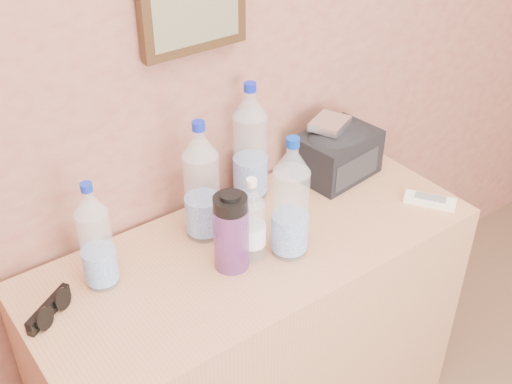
{
  "coord_description": "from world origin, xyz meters",
  "views": [
    {
      "loc": [
        -0.73,
        0.61,
        1.92
      ],
      "look_at": [
        0.08,
        1.71,
        0.98
      ],
      "focal_mm": 45.0,
      "sensor_mm": 36.0,
      "label": 1
    }
  ],
  "objects_px": {
    "dresser": "(255,344)",
    "toiletry_bag": "(338,152)",
    "pet_large_c": "(250,148)",
    "ac_remote": "(430,201)",
    "nalgene_bottle": "(231,231)",
    "pet_large_b": "(202,187)",
    "pet_small": "(252,224)",
    "foil_packet": "(330,124)",
    "pet_large_d": "(291,204)",
    "sunglasses": "(49,309)",
    "pet_large_a": "(96,241)"
  },
  "relations": [
    {
      "from": "pet_large_d",
      "to": "pet_large_c",
      "type": "bearing_deg",
      "value": 74.76
    },
    {
      "from": "nalgene_bottle",
      "to": "ac_remote",
      "type": "height_order",
      "value": "nalgene_bottle"
    },
    {
      "from": "pet_large_b",
      "to": "foil_packet",
      "type": "bearing_deg",
      "value": 4.05
    },
    {
      "from": "dresser",
      "to": "pet_large_a",
      "type": "xyz_separation_m",
      "value": [
        -0.4,
        0.11,
        0.53
      ]
    },
    {
      "from": "ac_remote",
      "to": "foil_packet",
      "type": "relative_size",
      "value": 1.31
    },
    {
      "from": "pet_large_d",
      "to": "sunglasses",
      "type": "distance_m",
      "value": 0.65
    },
    {
      "from": "dresser",
      "to": "nalgene_bottle",
      "type": "relative_size",
      "value": 5.63
    },
    {
      "from": "pet_large_b",
      "to": "ac_remote",
      "type": "distance_m",
      "value": 0.7
    },
    {
      "from": "pet_large_b",
      "to": "ac_remote",
      "type": "relative_size",
      "value": 2.33
    },
    {
      "from": "pet_large_b",
      "to": "sunglasses",
      "type": "relative_size",
      "value": 2.36
    },
    {
      "from": "dresser",
      "to": "toiletry_bag",
      "type": "height_order",
      "value": "toiletry_bag"
    },
    {
      "from": "pet_large_a",
      "to": "toiletry_bag",
      "type": "xyz_separation_m",
      "value": [
        0.83,
        0.03,
        -0.05
      ]
    },
    {
      "from": "pet_large_c",
      "to": "ac_remote",
      "type": "relative_size",
      "value": 2.44
    },
    {
      "from": "pet_small",
      "to": "nalgene_bottle",
      "type": "height_order",
      "value": "pet_small"
    },
    {
      "from": "pet_small",
      "to": "dresser",
      "type": "bearing_deg",
      "value": 43.27
    },
    {
      "from": "pet_large_b",
      "to": "nalgene_bottle",
      "type": "relative_size",
      "value": 1.57
    },
    {
      "from": "pet_large_b",
      "to": "nalgene_bottle",
      "type": "xyz_separation_m",
      "value": [
        -0.01,
        -0.16,
        -0.05
      ]
    },
    {
      "from": "pet_large_a",
      "to": "nalgene_bottle",
      "type": "bearing_deg",
      "value": -24.75
    },
    {
      "from": "pet_small",
      "to": "toiletry_bag",
      "type": "relative_size",
      "value": 1.01
    },
    {
      "from": "pet_large_d",
      "to": "nalgene_bottle",
      "type": "xyz_separation_m",
      "value": [
        -0.16,
        0.05,
        -0.04
      ]
    },
    {
      "from": "toiletry_bag",
      "to": "foil_packet",
      "type": "bearing_deg",
      "value": 120.41
    },
    {
      "from": "pet_small",
      "to": "pet_large_c",
      "type": "bearing_deg",
      "value": 54.74
    },
    {
      "from": "pet_large_b",
      "to": "foil_packet",
      "type": "relative_size",
      "value": 3.05
    },
    {
      "from": "nalgene_bottle",
      "to": "pet_large_a",
      "type": "bearing_deg",
      "value": 155.25
    },
    {
      "from": "toiletry_bag",
      "to": "pet_large_b",
      "type": "bearing_deg",
      "value": 174.54
    },
    {
      "from": "pet_large_a",
      "to": "toiletry_bag",
      "type": "distance_m",
      "value": 0.83
    },
    {
      "from": "dresser",
      "to": "ac_remote",
      "type": "relative_size",
      "value": 8.38
    },
    {
      "from": "sunglasses",
      "to": "foil_packet",
      "type": "distance_m",
      "value": 0.98
    },
    {
      "from": "dresser",
      "to": "toiletry_bag",
      "type": "bearing_deg",
      "value": 18.0
    },
    {
      "from": "pet_large_b",
      "to": "sunglasses",
      "type": "xyz_separation_m",
      "value": [
        -0.47,
        -0.05,
        -0.14
      ]
    },
    {
      "from": "ac_remote",
      "to": "pet_large_d",
      "type": "bearing_deg",
      "value": -132.52
    },
    {
      "from": "ac_remote",
      "to": "pet_large_c",
      "type": "bearing_deg",
      "value": -165.3
    },
    {
      "from": "pet_large_b",
      "to": "ac_remote",
      "type": "bearing_deg",
      "value": -24.16
    },
    {
      "from": "pet_large_a",
      "to": "pet_small",
      "type": "height_order",
      "value": "pet_large_a"
    },
    {
      "from": "pet_large_b",
      "to": "toiletry_bag",
      "type": "relative_size",
      "value": 1.45
    },
    {
      "from": "pet_large_b",
      "to": "sunglasses",
      "type": "height_order",
      "value": "pet_large_b"
    },
    {
      "from": "pet_large_d",
      "to": "nalgene_bottle",
      "type": "height_order",
      "value": "pet_large_d"
    },
    {
      "from": "pet_large_d",
      "to": "ac_remote",
      "type": "relative_size",
      "value": 2.32
    },
    {
      "from": "pet_small",
      "to": "pet_large_d",
      "type": "bearing_deg",
      "value": -24.63
    },
    {
      "from": "toiletry_bag",
      "to": "foil_packet",
      "type": "xyz_separation_m",
      "value": [
        -0.02,
        0.02,
        0.1
      ]
    },
    {
      "from": "dresser",
      "to": "pet_large_d",
      "type": "relative_size",
      "value": 3.61
    },
    {
      "from": "pet_large_d",
      "to": "toiletry_bag",
      "type": "xyz_separation_m",
      "value": [
        0.36,
        0.21,
        -0.07
      ]
    },
    {
      "from": "sunglasses",
      "to": "pet_small",
      "type": "bearing_deg",
      "value": -44.47
    },
    {
      "from": "dresser",
      "to": "pet_large_d",
      "type": "height_order",
      "value": "pet_large_d"
    },
    {
      "from": "pet_large_a",
      "to": "ac_remote",
      "type": "distance_m",
      "value": 0.99
    },
    {
      "from": "ac_remote",
      "to": "pet_large_a",
      "type": "bearing_deg",
      "value": -138.97
    },
    {
      "from": "toiletry_bag",
      "to": "foil_packet",
      "type": "height_order",
      "value": "foil_packet"
    },
    {
      "from": "nalgene_bottle",
      "to": "toiletry_bag",
      "type": "bearing_deg",
      "value": 17.78
    },
    {
      "from": "pet_large_a",
      "to": "pet_large_b",
      "type": "xyz_separation_m",
      "value": [
        0.32,
        0.02,
        0.02
      ]
    },
    {
      "from": "foil_packet",
      "to": "nalgene_bottle",
      "type": "bearing_deg",
      "value": -159.08
    }
  ]
}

